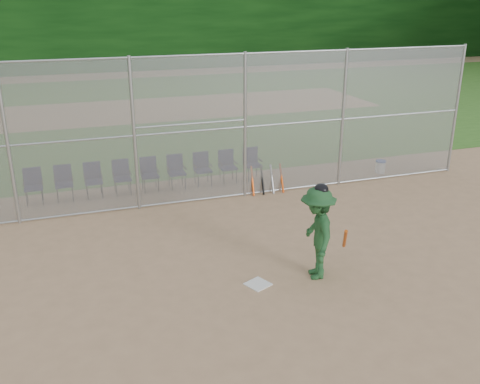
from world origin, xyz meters
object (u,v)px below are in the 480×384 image
object	(u,v)px
home_plate	(258,284)
chair_0	(33,187)
water_cooler	(380,167)
batter_at_plate	(317,233)

from	to	relation	value
home_plate	chair_0	size ratio (longest dim) A/B	0.44
water_cooler	chair_0	xyz separation A→B (m)	(-10.46, 0.74, 0.27)
home_plate	chair_0	world-z (taller)	chair_0
home_plate	chair_0	bearing A→B (deg)	124.77
home_plate	batter_at_plate	world-z (taller)	batter_at_plate
batter_at_plate	water_cooler	size ratio (longest dim) A/B	4.92
batter_at_plate	water_cooler	bearing A→B (deg)	47.17
batter_at_plate	home_plate	bearing A→B (deg)	177.99
batter_at_plate	chair_0	size ratio (longest dim) A/B	2.08
chair_0	home_plate	bearing A→B (deg)	-55.23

